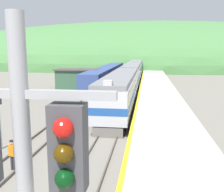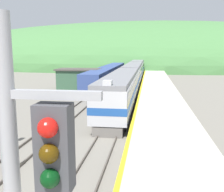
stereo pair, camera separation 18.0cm
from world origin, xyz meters
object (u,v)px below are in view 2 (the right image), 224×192
(carriage_fourth, at_px, (141,63))
(siding_train, at_px, (108,75))
(carriage_second, at_px, (133,73))
(carriage_third, at_px, (138,67))
(express_train_lead_car, at_px, (121,90))
(track_worker, at_px, (11,153))

(carriage_fourth, bearing_deg, siding_train, -96.30)
(carriage_second, xyz_separation_m, carriage_fourth, (0.00, 43.08, 0.00))
(carriage_third, distance_m, carriage_fourth, 21.54)
(express_train_lead_car, distance_m, carriage_fourth, 64.56)
(siding_train, bearing_deg, express_train_lead_car, -77.32)
(express_train_lead_car, height_order, carriage_second, express_train_lead_car)
(express_train_lead_car, distance_m, carriage_third, 43.02)
(carriage_third, distance_m, siding_train, 22.28)
(siding_train, xyz_separation_m, track_worker, (0.45, -37.01, -0.79))
(siding_train, height_order, track_worker, siding_train)
(track_worker, bearing_deg, carriage_third, 85.78)
(express_train_lead_car, bearing_deg, track_worker, -105.38)
(express_train_lead_car, relative_size, carriage_third, 0.97)
(carriage_third, xyz_separation_m, track_worker, (-4.33, -58.77, -1.18))
(express_train_lead_car, height_order, siding_train, express_train_lead_car)
(carriage_second, distance_m, track_worker, 37.50)
(siding_train, bearing_deg, carriage_third, 77.61)
(express_train_lead_car, relative_size, carriage_second, 0.97)
(carriage_third, bearing_deg, track_worker, -94.22)
(carriage_fourth, bearing_deg, carriage_second, -90.00)
(track_worker, bearing_deg, siding_train, 90.69)
(carriage_fourth, bearing_deg, express_train_lead_car, -90.00)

